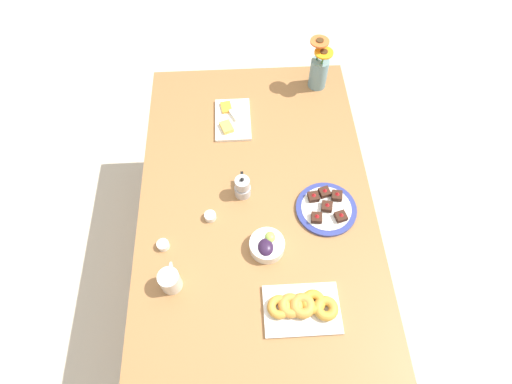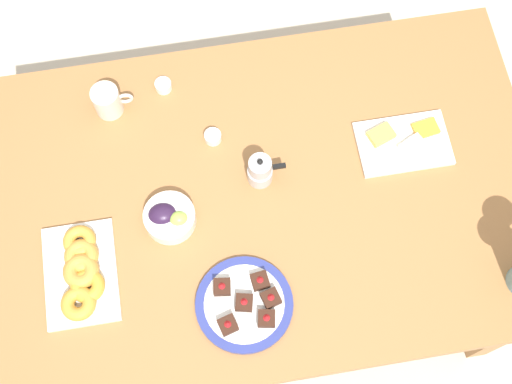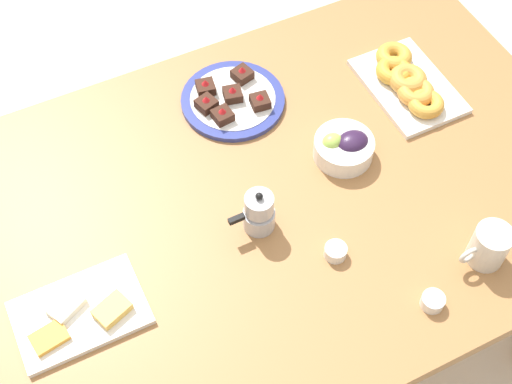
# 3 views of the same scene
# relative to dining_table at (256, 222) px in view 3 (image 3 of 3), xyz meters

# --- Properties ---
(ground_plane) EXTENTS (6.00, 6.00, 0.00)m
(ground_plane) POSITION_rel_dining_table_xyz_m (0.00, 0.00, -0.65)
(ground_plane) COLOR beige
(dining_table) EXTENTS (1.60, 1.00, 0.74)m
(dining_table) POSITION_rel_dining_table_xyz_m (0.00, 0.00, 0.00)
(dining_table) COLOR #9E6B3D
(dining_table) RESTS_ON ground_plane
(coffee_mug) EXTENTS (0.11, 0.08, 0.10)m
(coffee_mug) POSITION_rel_dining_table_xyz_m (-0.37, 0.34, 0.13)
(coffee_mug) COLOR beige
(coffee_mug) RESTS_ON dining_table
(grape_bowl) EXTENTS (0.14, 0.14, 0.07)m
(grape_bowl) POSITION_rel_dining_table_xyz_m (-0.24, -0.03, 0.12)
(grape_bowl) COLOR white
(grape_bowl) RESTS_ON dining_table
(cheese_platter) EXTENTS (0.26, 0.17, 0.03)m
(cheese_platter) POSITION_rel_dining_table_xyz_m (0.44, 0.09, 0.10)
(cheese_platter) COLOR white
(cheese_platter) RESTS_ON dining_table
(croissant_platter) EXTENTS (0.19, 0.28, 0.05)m
(croissant_platter) POSITION_rel_dining_table_xyz_m (-0.49, -0.14, 0.11)
(croissant_platter) COLOR white
(croissant_platter) RESTS_ON dining_table
(jam_cup_honey) EXTENTS (0.05, 0.05, 0.03)m
(jam_cup_honey) POSITION_rel_dining_table_xyz_m (-0.09, 0.20, 0.10)
(jam_cup_honey) COLOR white
(jam_cup_honey) RESTS_ON dining_table
(jam_cup_berry) EXTENTS (0.05, 0.05, 0.03)m
(jam_cup_berry) POSITION_rel_dining_table_xyz_m (-0.21, 0.38, 0.10)
(jam_cup_berry) COLOR white
(jam_cup_berry) RESTS_ON dining_table
(dessert_plate) EXTENTS (0.26, 0.26, 0.05)m
(dessert_plate) POSITION_rel_dining_table_xyz_m (-0.08, -0.29, 0.10)
(dessert_plate) COLOR navy
(dessert_plate) RESTS_ON dining_table
(moka_pot) EXTENTS (0.11, 0.07, 0.12)m
(moka_pot) POSITION_rel_dining_table_xyz_m (0.02, 0.06, 0.13)
(moka_pot) COLOR #B7B7BC
(moka_pot) RESTS_ON dining_table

